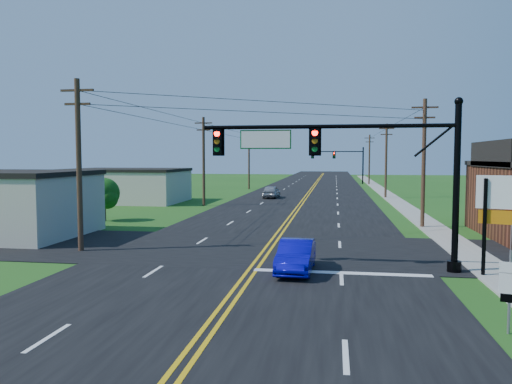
% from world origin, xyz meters
% --- Properties ---
extents(ground, '(260.00, 260.00, 0.00)m').
position_xyz_m(ground, '(0.00, 0.00, 0.00)').
color(ground, '#1D4D16').
rests_on(ground, ground).
extents(road_main, '(16.00, 220.00, 0.04)m').
position_xyz_m(road_main, '(0.00, 50.00, 0.02)').
color(road_main, black).
rests_on(road_main, ground).
extents(road_cross, '(70.00, 10.00, 0.04)m').
position_xyz_m(road_cross, '(0.00, 12.00, 0.02)').
color(road_cross, black).
rests_on(road_cross, ground).
extents(sidewalk, '(2.00, 160.00, 0.08)m').
position_xyz_m(sidewalk, '(10.50, 40.00, 0.04)').
color(sidewalk, gray).
rests_on(sidewalk, ground).
extents(signal_mast_main, '(11.30, 0.60, 7.48)m').
position_xyz_m(signal_mast_main, '(4.34, 8.00, 4.75)').
color(signal_mast_main, black).
rests_on(signal_mast_main, ground).
extents(signal_mast_far, '(10.98, 0.60, 7.48)m').
position_xyz_m(signal_mast_far, '(4.44, 80.00, 4.55)').
color(signal_mast_far, black).
rests_on(signal_mast_far, ground).
extents(cream_bldg_near, '(10.20, 8.20, 4.10)m').
position_xyz_m(cream_bldg_near, '(-17.00, 14.00, 2.06)').
color(cream_bldg_near, beige).
rests_on(cream_bldg_near, ground).
extents(cream_bldg_far, '(12.20, 9.20, 3.70)m').
position_xyz_m(cream_bldg_far, '(-19.00, 38.00, 1.86)').
color(cream_bldg_far, beige).
rests_on(cream_bldg_far, ground).
extents(utility_pole_left_a, '(1.80, 0.28, 9.00)m').
position_xyz_m(utility_pole_left_a, '(-9.50, 10.00, 4.72)').
color(utility_pole_left_a, '#3E2D1C').
rests_on(utility_pole_left_a, ground).
extents(utility_pole_left_b, '(1.80, 0.28, 9.00)m').
position_xyz_m(utility_pole_left_b, '(-9.50, 35.00, 4.72)').
color(utility_pole_left_b, '#3E2D1C').
rests_on(utility_pole_left_b, ground).
extents(utility_pole_left_c, '(1.80, 0.28, 9.00)m').
position_xyz_m(utility_pole_left_c, '(-9.50, 62.00, 4.72)').
color(utility_pole_left_c, '#3E2D1C').
rests_on(utility_pole_left_c, ground).
extents(utility_pole_right_a, '(1.80, 0.28, 9.00)m').
position_xyz_m(utility_pole_right_a, '(9.80, 22.00, 4.72)').
color(utility_pole_right_a, '#3E2D1C').
rests_on(utility_pole_right_a, ground).
extents(utility_pole_right_b, '(1.80, 0.28, 9.00)m').
position_xyz_m(utility_pole_right_b, '(9.80, 48.00, 4.72)').
color(utility_pole_right_b, '#3E2D1C').
rests_on(utility_pole_right_b, ground).
extents(utility_pole_right_c, '(1.80, 0.28, 9.00)m').
position_xyz_m(utility_pole_right_c, '(9.80, 78.00, 4.72)').
color(utility_pole_right_c, '#3E2D1C').
rests_on(utility_pole_right_c, ground).
extents(tree_right_back, '(3.00, 3.00, 4.10)m').
position_xyz_m(tree_right_back, '(16.00, 26.00, 2.60)').
color(tree_right_back, '#3E2D1C').
rests_on(tree_right_back, ground).
extents(tree_left, '(2.40, 2.40, 3.37)m').
position_xyz_m(tree_left, '(-14.00, 22.00, 2.16)').
color(tree_left, '#3E2D1C').
rests_on(tree_left, ground).
extents(blue_car, '(1.55, 4.12, 1.34)m').
position_xyz_m(blue_car, '(2.07, 7.00, 0.67)').
color(blue_car, '#0A08B1').
rests_on(blue_car, ground).
extents(distant_car, '(1.90, 4.46, 1.50)m').
position_xyz_m(distant_car, '(-3.90, 45.52, 0.75)').
color(distant_car, '#A6A6AB').
rests_on(distant_car, ground).
extents(route_sign, '(0.57, 0.22, 2.36)m').
position_xyz_m(route_sign, '(8.55, 0.38, 1.38)').
color(route_sign, slate).
rests_on(route_sign, ground).
extents(stop_sign, '(0.86, 0.25, 2.47)m').
position_xyz_m(stop_sign, '(12.82, 13.26, 1.78)').
color(stop_sign, slate).
rests_on(stop_sign, ground).
extents(pylon_sign, '(2.04, 0.85, 4.20)m').
position_xyz_m(pylon_sign, '(10.50, 7.42, 3.07)').
color(pylon_sign, black).
rests_on(pylon_sign, ground).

